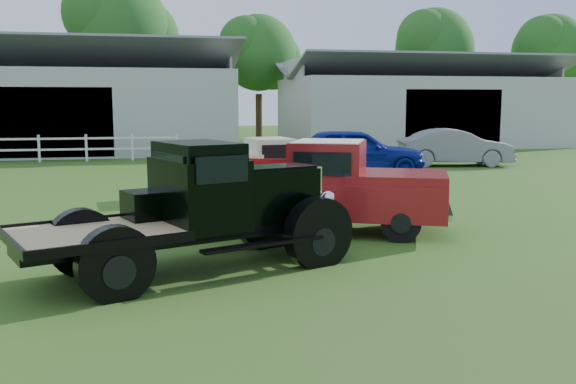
{
  "coord_description": "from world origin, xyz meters",
  "views": [
    {
      "loc": [
        -2.17,
        -9.88,
        2.66
      ],
      "look_at": [
        0.2,
        1.2,
        1.05
      ],
      "focal_mm": 40.0,
      "sensor_mm": 36.0,
      "label": 1
    }
  ],
  "objects": [
    {
      "name": "vintage_flatbed",
      "position": [
        -1.55,
        0.07,
        1.02
      ],
      "size": [
        5.51,
        3.75,
        2.03
      ],
      "primitive_type": null,
      "rotation": [
        0.0,
        0.0,
        0.37
      ],
      "color": "black",
      "rests_on": "ground"
    },
    {
      "name": "tree_c",
      "position": [
        5.0,
        33.0,
        4.5
      ],
      "size": [
        5.4,
        5.4,
        9.0
      ],
      "primitive_type": null,
      "color": "#2D5A23",
      "rests_on": "ground"
    },
    {
      "name": "tree_e",
      "position": [
        26.0,
        32.0,
        4.75
      ],
      "size": [
        5.7,
        5.7,
        9.5
      ],
      "primitive_type": null,
      "color": "#2D5A23",
      "rests_on": "ground"
    },
    {
      "name": "tree_d",
      "position": [
        18.0,
        34.0,
        5.0
      ],
      "size": [
        6.0,
        6.0,
        10.0
      ],
      "primitive_type": null,
      "color": "#2D5A23",
      "rests_on": "ground"
    },
    {
      "name": "red_pickup",
      "position": [
        1.27,
        2.76,
        0.94
      ],
      "size": [
        5.53,
        3.88,
        1.88
      ],
      "primitive_type": null,
      "rotation": [
        0.0,
        0.0,
        -0.41
      ],
      "color": "maroon",
      "rests_on": "ground"
    },
    {
      "name": "shed_right",
      "position": [
        14.0,
        27.0,
        2.6
      ],
      "size": [
        16.8,
        9.2,
        5.2
      ],
      "primitive_type": null,
      "color": "#ADAEA1",
      "rests_on": "ground"
    },
    {
      "name": "ground",
      "position": [
        0.0,
        0.0,
        0.0
      ],
      "size": [
        120.0,
        120.0,
        0.0
      ],
      "primitive_type": "plane",
      "color": "#2F6E16"
    },
    {
      "name": "white_pickup",
      "position": [
        1.07,
        8.1,
        0.79
      ],
      "size": [
        4.49,
        2.19,
        1.59
      ],
      "primitive_type": null,
      "rotation": [
        0.0,
        0.0,
        0.12
      ],
      "color": "beige",
      "rests_on": "ground"
    },
    {
      "name": "shed_left",
      "position": [
        -7.0,
        26.0,
        2.8
      ],
      "size": [
        18.8,
        10.2,
        5.6
      ],
      "primitive_type": null,
      "color": "#ADAEA1",
      "rests_on": "ground"
    },
    {
      "name": "misc_car_blue",
      "position": [
        4.99,
        12.19,
        0.86
      ],
      "size": [
        5.25,
        2.61,
        1.72
      ],
      "primitive_type": "imported",
      "rotation": [
        0.0,
        0.0,
        1.45
      ],
      "color": "navy",
      "rests_on": "ground"
    },
    {
      "name": "fence_rail",
      "position": [
        -8.0,
        20.0,
        0.6
      ],
      "size": [
        14.2,
        0.16,
        1.2
      ],
      "primitive_type": null,
      "color": "white",
      "rests_on": "ground"
    },
    {
      "name": "misc_car_grey",
      "position": [
        10.16,
        14.65,
        0.76
      ],
      "size": [
        4.84,
        2.48,
        1.52
      ],
      "primitive_type": "imported",
      "rotation": [
        0.0,
        0.0,
        1.38
      ],
      "color": "slate",
      "rests_on": "ground"
    },
    {
      "name": "tree_b",
      "position": [
        -4.0,
        34.0,
        5.75
      ],
      "size": [
        6.9,
        6.9,
        11.5
      ],
      "primitive_type": null,
      "color": "#2D5A23",
      "rests_on": "ground"
    }
  ]
}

